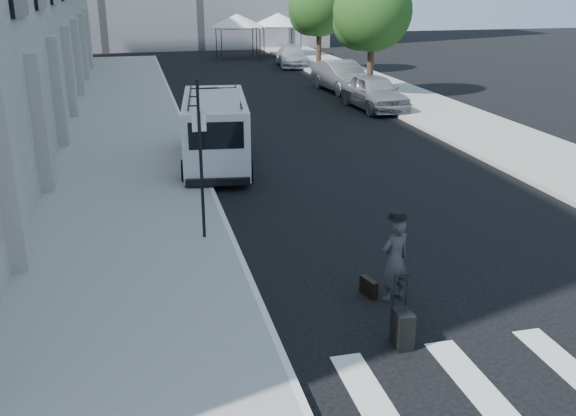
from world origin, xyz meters
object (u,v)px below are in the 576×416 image
suitcase (402,328)px  parked_car_a (374,92)px  parked_car_b (342,77)px  parked_car_c (292,56)px  briefcase (369,287)px  businessman (395,259)px  cargo_van (215,130)px

suitcase → parked_car_a: size_ratio=0.26×
parked_car_b → parked_car_c: (0.00, 10.65, -0.11)m
briefcase → suitcase: 1.77m
briefcase → businessman: bearing=-46.2°
businessman → parked_car_a: businessman is taller
suitcase → parked_car_b: (6.82, 23.80, 0.47)m
cargo_van → suitcase: bearing=-75.9°
businessman → parked_car_a: (6.25, 17.35, -0.02)m
parked_car_c → suitcase: bearing=-94.7°
briefcase → parked_car_b: 23.05m
businessman → parked_car_c: size_ratio=0.35×
suitcase → parked_car_a: 20.04m
suitcase → cargo_van: size_ratio=0.20×
parked_car_a → parked_car_c: 15.58m
businessman → briefcase: businessman is taller
businessman → briefcase: (-0.38, 0.24, -0.63)m
cargo_van → parked_car_a: 11.14m
briefcase → cargo_van: bearing=84.9°
cargo_van → briefcase: bearing=-74.0°
parked_car_b → cargo_van: bearing=-129.4°
parked_car_a → parked_car_b: 4.93m
suitcase → cargo_van: bearing=99.5°
briefcase → parked_car_c: bearing=64.1°
parked_car_b → briefcase: bearing=-112.8°
parked_car_a → parked_car_c: parked_car_a is taller
businessman → cargo_van: bearing=-96.5°
parked_car_c → parked_car_b: bearing=-83.6°
cargo_van → parked_car_b: (8.28, 12.48, -0.34)m
suitcase → businessman: bearing=74.7°
suitcase → parked_car_a: parked_car_a is taller
suitcase → parked_car_b: size_ratio=0.25×
businessman → parked_car_c: businessman is taller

